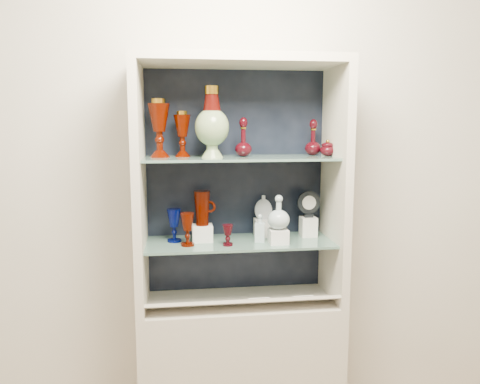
{
  "coord_description": "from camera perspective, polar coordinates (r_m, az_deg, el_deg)",
  "views": [
    {
      "loc": [
        -0.29,
        -0.7,
        1.64
      ],
      "look_at": [
        0.0,
        1.53,
        1.3
      ],
      "focal_mm": 35.0,
      "sensor_mm": 36.0,
      "label": 1
    }
  ],
  "objects": [
    {
      "name": "pedestal_lamp_right",
      "position": [
        2.28,
        -9.82,
        7.67
      ],
      "size": [
        0.12,
        0.12,
        0.28
      ],
      "primitive_type": null,
      "rotation": [
        0.0,
        0.0,
        -0.14
      ],
      "color": "#400B00",
      "rests_on": "shelf_upper"
    },
    {
      "name": "cameo_medallion",
      "position": [
        2.43,
        8.37,
        -1.42
      ],
      "size": [
        0.12,
        0.05,
        0.14
      ],
      "primitive_type": null,
      "rotation": [
        0.0,
        0.0,
        0.02
      ],
      "color": "black",
      "rests_on": "riser_cameo_medallion"
    },
    {
      "name": "ruby_goblet_small",
      "position": [
        2.25,
        -1.5,
        -5.29
      ],
      "size": [
        0.05,
        0.05,
        0.1
      ],
      "primitive_type": null,
      "rotation": [
        0.0,
        0.0,
        -0.06
      ],
      "color": "#39070D",
      "rests_on": "shelf_lower"
    },
    {
      "name": "cabinet_side_left",
      "position": [
        2.26,
        -12.16,
        0.4
      ],
      "size": [
        0.04,
        0.4,
        1.15
      ],
      "primitive_type": "cube",
      "color": "beige",
      "rests_on": "cabinet_base"
    },
    {
      "name": "riser_ruby_pitcher",
      "position": [
        2.34,
        -4.61,
        -5.0
      ],
      "size": [
        0.1,
        0.1,
        0.08
      ],
      "primitive_type": "cube",
      "color": "silver",
      "rests_on": "shelf_lower"
    },
    {
      "name": "label_ledge",
      "position": [
        2.31,
        0.36,
        -13.3
      ],
      "size": [
        0.92,
        0.17,
        0.09
      ],
      "primitive_type": "cube",
      "rotation": [
        -0.44,
        0.0,
        0.0
      ],
      "color": "beige",
      "rests_on": "cabinet_base"
    },
    {
      "name": "cabinet_base",
      "position": [
        2.58,
        0.0,
        -20.78
      ],
      "size": [
        1.0,
        0.4,
        0.75
      ],
      "primitive_type": "cube",
      "color": "beige",
      "rests_on": "ground"
    },
    {
      "name": "riser_clear_round_decanter",
      "position": [
        2.3,
        4.7,
        -5.4
      ],
      "size": [
        0.09,
        0.09,
        0.07
      ],
      "primitive_type": "cube",
      "color": "silver",
      "rests_on": "shelf_lower"
    },
    {
      "name": "ruby_pitcher",
      "position": [
        2.32,
        -4.65,
        -1.97
      ],
      "size": [
        0.15,
        0.12,
        0.17
      ],
      "primitive_type": null,
      "rotation": [
        0.0,
        0.0,
        -0.39
      ],
      "color": "#400B00",
      "rests_on": "riser_ruby_pitcher"
    },
    {
      "name": "shelf_upper",
      "position": [
        2.28,
        -0.06,
        4.16
      ],
      "size": [
        0.92,
        0.34,
        0.01
      ],
      "primitive_type": "cube",
      "color": "slate",
      "rests_on": "cabinet_side_left"
    },
    {
      "name": "clear_round_decanter",
      "position": [
        2.27,
        4.73,
        -2.57
      ],
      "size": [
        0.12,
        0.12,
        0.16
      ],
      "primitive_type": null,
      "rotation": [
        0.0,
        0.0,
        -0.18
      ],
      "color": "#A3BBC1",
      "rests_on": "riser_clear_round_decanter"
    },
    {
      "name": "enamel_urn",
      "position": [
        2.23,
        -3.44,
        8.5
      ],
      "size": [
        0.2,
        0.2,
        0.33
      ],
      "primitive_type": null,
      "rotation": [
        0.0,
        0.0,
        -0.31
      ],
      "color": "#114328",
      "rests_on": "shelf_upper"
    },
    {
      "name": "cabinet_top_cap",
      "position": [
        2.27,
        0.0,
        15.69
      ],
      "size": [
        1.0,
        0.4,
        0.04
      ],
      "primitive_type": "cube",
      "color": "beige",
      "rests_on": "cabinet_side_left"
    },
    {
      "name": "ruby_goblet_tall",
      "position": [
        2.25,
        -6.42,
        -4.56
      ],
      "size": [
        0.09,
        0.09,
        0.16
      ],
      "primitive_type": null,
      "rotation": [
        0.0,
        0.0,
        0.43
      ],
      "color": "#400B00",
      "rests_on": "shelf_lower"
    },
    {
      "name": "cabinet_back_panel",
      "position": [
        2.46,
        -0.57,
        1.23
      ],
      "size": [
        0.98,
        0.02,
        1.15
      ],
      "primitive_type": "cube",
      "color": "black",
      "rests_on": "cabinet_base"
    },
    {
      "name": "riser_flat_flask",
      "position": [
        2.44,
        2.86,
        -4.35
      ],
      "size": [
        0.09,
        0.09,
        0.09
      ],
      "primitive_type": "cube",
      "color": "silver",
      "rests_on": "shelf_lower"
    },
    {
      "name": "riser_cameo_medallion",
      "position": [
        2.46,
        8.31,
        -4.19
      ],
      "size": [
        0.08,
        0.08,
        0.1
      ],
      "primitive_type": "cube",
      "color": "silver",
      "rests_on": "shelf_lower"
    },
    {
      "name": "lidded_bowl",
      "position": [
        2.37,
        10.63,
        5.34
      ],
      "size": [
        0.08,
        0.08,
        0.08
      ],
      "primitive_type": null,
      "rotation": [
        0.0,
        0.0,
        -0.03
      ],
      "color": "#39070D",
      "rests_on": "shelf_upper"
    },
    {
      "name": "cabinet_side_right",
      "position": [
        2.38,
        11.54,
        0.81
      ],
      "size": [
        0.04,
        0.4,
        1.15
      ],
      "primitive_type": "cube",
      "color": "beige",
      "rests_on": "cabinet_base"
    },
    {
      "name": "shelf_lower",
      "position": [
        2.35,
        -0.06,
        -6.13
      ],
      "size": [
        0.92,
        0.34,
        0.01
      ],
      "primitive_type": "cube",
      "color": "slate",
      "rests_on": "cabinet_side_left"
    },
    {
      "name": "label_card_1",
      "position": [
        2.35,
        7.51,
        -12.52
      ],
      "size": [
        0.1,
        0.06,
        0.03
      ],
      "primitive_type": "cube",
      "rotation": [
        -0.44,
        0.0,
        0.0
      ],
      "color": "white",
      "rests_on": "label_ledge"
    },
    {
      "name": "pedestal_lamp_left",
      "position": [
        2.3,
        -7.05,
        7.04
      ],
      "size": [
        0.09,
        0.09,
        0.22
      ],
      "primitive_type": null,
      "rotation": [
        0.0,
        0.0,
        0.02
      ],
      "color": "#400B00",
      "rests_on": "shelf_upper"
    },
    {
      "name": "flat_flask",
      "position": [
        2.41,
        2.87,
        -1.82
      ],
      "size": [
        0.1,
        0.07,
        0.13
      ],
      "primitive_type": null,
      "rotation": [
        0.0,
        0.0,
        -0.37
      ],
      "color": "#B3BCC7",
      "rests_on": "riser_flat_flask"
    },
    {
      "name": "label_card_0",
      "position": [
        2.31,
        2.2,
        -12.86
      ],
      "size": [
        0.1,
        0.06,
        0.03
      ],
      "primitive_type": "cube",
      "rotation": [
        -0.44,
        0.0,
        0.0
      ],
      "color": "white",
      "rests_on": "label_ledge"
    },
    {
      "name": "ruby_decanter_b",
      "position": [
        2.4,
        8.91,
        6.73
      ],
      "size": [
        0.1,
        0.1,
        0.19
      ],
      "primitive_type": null,
      "rotation": [
        0.0,
        0.0,
        -0.17
      ],
      "color": "#39070D",
      "rests_on": "shelf_upper"
    },
    {
      "name": "clear_square_bottle",
      "position": [
        2.32,
        2.45,
        -4.38
      ],
      "size": [
        0.06,
        0.06,
        0.14
      ],
      "primitive_type": null,
      "rotation": [
        0.0,
        0.0,
        -0.24
      ],
      "color": "#A3BBC1",
      "rests_on": "shelf_lower"
    },
    {
      "name": "ruby_decanter_a",
      "position": [
        2.29,
        0.41,
        7.01
      ],
      "size": [
        0.1,
        0.1,
        0.21
      ],
      "primitive_type": null,
      "rotation": [
        0.0,
        0.0,
        -0.23
      ],
      "color": "#39070D",
      "rests_on": "shelf_upper"
    },
    {
      "name": "cobalt_goblet",
      "position": [
        2.34,
        -8.04,
        -4.05
      ],
      "size": [
        0.09,
        0.09,
        0.16
      ],
      "primitive_type": null,
      "rotation": [
        0.0,
        0.0,
        -0.29
      ],
      "color": "#000746",
      "rests_on": "shelf_lower"
    },
    {
      "name": "wall_back",
      "position": [
        2.48,
        -0.65,
        3.03
      ],
      "size": [
        3.5,
        0.02,
        2.8
      ],
      "primitive_type": "cube",
      "color": "beige",
      "rests_on": "ground"
    }
  ]
}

